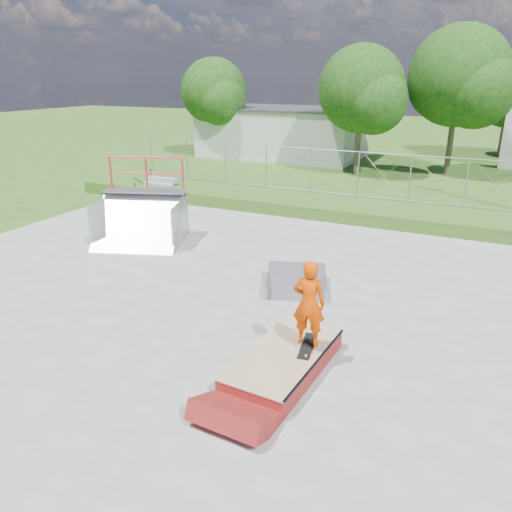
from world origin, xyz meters
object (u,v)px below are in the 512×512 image
Objects in this scene: grind_box at (284,362)px; quarter_pipe at (138,204)px; skater at (309,307)px; flat_bank_ramp at (296,282)px.

quarter_pipe is at bearing 149.17° from grind_box.
grind_box is 1.69× the size of skater.
quarter_pipe is 1.66× the size of flat_bank_ramp.
flat_bank_ramp is at bearing 111.39° from grind_box.
grind_box is 1.04× the size of quarter_pipe.
flat_bank_ramp is (5.82, -1.27, -1.08)m from quarter_pipe.
skater reaches higher than grind_box.
skater is at bearing 47.25° from grind_box.
flat_bank_ramp is 3.65m from skater.
grind_box is at bearing -54.08° from quarter_pipe.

